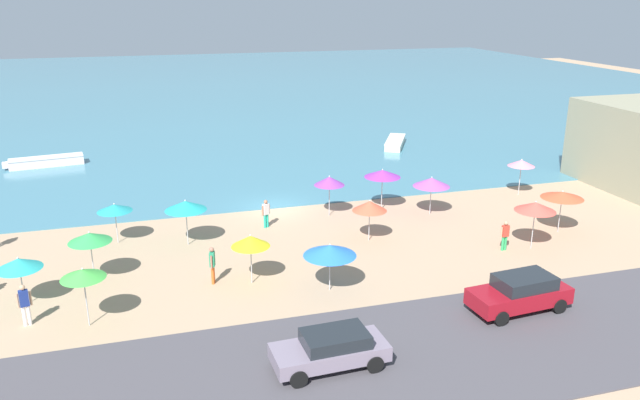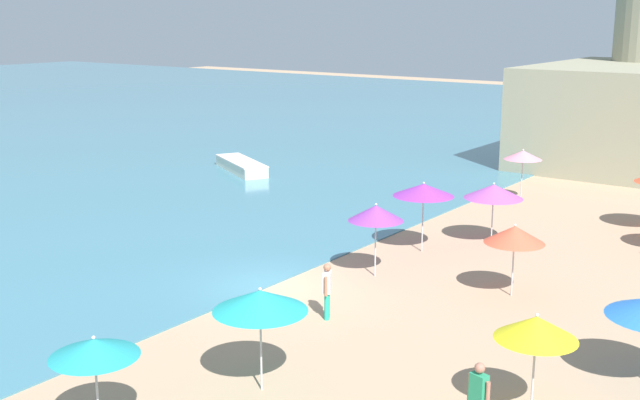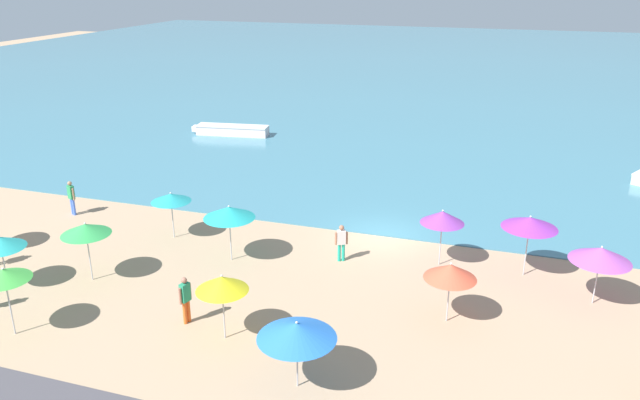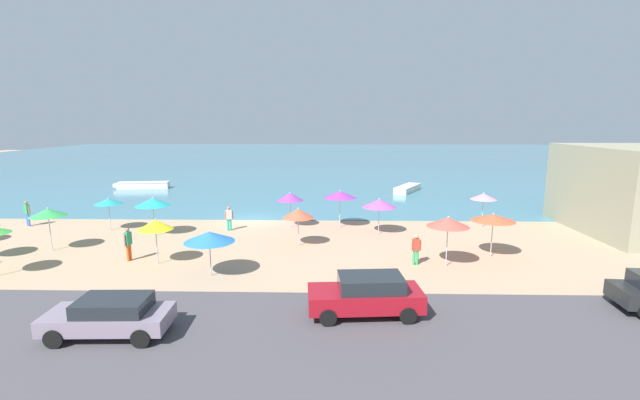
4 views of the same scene
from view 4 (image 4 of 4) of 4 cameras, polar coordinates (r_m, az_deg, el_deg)
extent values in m
plane|color=tan|center=(32.84, -8.70, -2.68)|extent=(160.00, 160.00, 0.00)
cube|color=teal|center=(86.99, -2.40, 5.55)|extent=(150.00, 110.00, 0.05)
cube|color=#48454A|center=(16.39, -20.14, -16.86)|extent=(80.00, 8.00, 0.06)
cylinder|color=#B2B2B7|center=(25.44, 21.92, -4.77)|extent=(0.05, 0.05, 2.08)
cone|color=#DC5130|center=(25.17, 22.10, -2.19)|extent=(2.35, 2.35, 0.37)
sphere|color=silver|center=(25.13, 22.14, -1.71)|extent=(0.08, 0.08, 0.08)
cylinder|color=#B2B2B7|center=(32.77, -26.24, -2.01)|extent=(0.05, 0.05, 1.87)
cone|color=teal|center=(32.58, -26.39, -0.16)|extent=(1.87, 1.87, 0.38)
sphere|color=silver|center=(32.55, -26.42, 0.22)|extent=(0.08, 0.08, 0.08)
cylinder|color=#B2B2B7|center=(24.04, -20.92, -5.78)|extent=(0.05, 0.05, 1.91)
cone|color=yellow|center=(23.75, -21.11, -3.08)|extent=(1.80, 1.80, 0.52)
sphere|color=silver|center=(23.69, -21.15, -2.41)|extent=(0.08, 0.08, 0.08)
cylinder|color=#B2B2B7|center=(30.14, -3.97, -1.83)|extent=(0.05, 0.05, 1.99)
cone|color=purple|center=(29.91, -4.00, 0.44)|extent=(1.86, 1.86, 0.53)
sphere|color=silver|center=(29.86, -4.01, 0.99)|extent=(0.08, 0.08, 0.08)
cylinder|color=#B2B2B7|center=(25.71, -2.91, -4.20)|extent=(0.05, 0.05, 1.78)
cone|color=#E25438|center=(25.45, -2.93, -1.78)|extent=(1.89, 1.89, 0.54)
sphere|color=silver|center=(25.39, -2.94, -1.12)|extent=(0.08, 0.08, 0.08)
cylinder|color=#B2B2B7|center=(30.13, 2.66, -1.64)|extent=(0.05, 0.05, 2.17)
cone|color=purple|center=(29.89, 2.68, 0.73)|extent=(2.26, 2.26, 0.46)
sphere|color=silver|center=(29.84, 2.69, 1.23)|extent=(0.08, 0.08, 0.08)
cylinder|color=#B2B2B7|center=(32.23, 20.83, -1.64)|extent=(0.05, 0.05, 2.05)
cone|color=pink|center=(32.02, 20.97, 0.44)|extent=(1.79, 1.79, 0.42)
sphere|color=silver|center=(31.98, 20.99, 0.87)|extent=(0.08, 0.08, 0.08)
cylinder|color=#B2B2B7|center=(28.75, 7.84, -2.66)|extent=(0.05, 0.05, 1.83)
cone|color=#A44AAA|center=(28.51, 7.90, -0.43)|extent=(2.26, 2.26, 0.54)
sphere|color=silver|center=(28.46, 7.91, 0.16)|extent=(0.08, 0.08, 0.08)
cylinder|color=#B2B2B7|center=(21.45, -14.41, -7.55)|extent=(0.05, 0.05, 1.76)
cone|color=blue|center=(21.14, -14.54, -4.76)|extent=(2.42, 2.42, 0.50)
sphere|color=silver|center=(21.07, -14.58, -4.02)|extent=(0.08, 0.08, 0.08)
cylinder|color=#B2B2B7|center=(29.22, -32.29, -3.74)|extent=(0.05, 0.05, 2.09)
cone|color=green|center=(28.98, -32.52, -1.41)|extent=(1.98, 1.98, 0.44)
sphere|color=silver|center=(28.94, -32.57, -0.93)|extent=(0.08, 0.08, 0.08)
cylinder|color=#B2B2B7|center=(30.01, -21.25, -2.53)|extent=(0.05, 0.05, 2.03)
cone|color=teal|center=(29.77, -21.40, -0.25)|extent=(2.23, 2.23, 0.50)
sphere|color=silver|center=(29.73, -21.44, 0.28)|extent=(0.08, 0.08, 0.08)
cylinder|color=#B2B2B7|center=(22.99, 16.55, -5.90)|extent=(0.05, 0.05, 2.17)
cone|color=#EC4E41|center=(22.68, 16.71, -2.82)|extent=(2.14, 2.14, 0.47)
sphere|color=silver|center=(22.62, 16.75, -2.16)|extent=(0.08, 0.08, 0.08)
cylinder|color=orange|center=(25.36, -23.98, -6.38)|extent=(0.14, 0.14, 0.88)
cylinder|color=orange|center=(25.23, -24.25, -6.48)|extent=(0.14, 0.14, 0.88)
cube|color=#268D61|center=(25.09, -24.25, -4.70)|extent=(0.31, 0.41, 0.70)
sphere|color=#A16A56|center=(24.98, -24.33, -3.64)|extent=(0.22, 0.22, 0.22)
cylinder|color=#A16A56|center=(25.27, -23.88, -4.68)|extent=(0.09, 0.09, 0.63)
cylinder|color=#A16A56|center=(24.93, -24.60, -4.94)|extent=(0.09, 0.09, 0.63)
cylinder|color=#2DA259|center=(23.00, 12.40, -7.50)|extent=(0.14, 0.14, 0.78)
cylinder|color=#2DA259|center=(23.06, 12.83, -7.47)|extent=(0.14, 0.14, 0.78)
cube|color=#BC3D2D|center=(22.83, 12.69, -5.82)|extent=(0.39, 0.27, 0.62)
sphere|color=tan|center=(22.71, 12.73, -4.75)|extent=(0.22, 0.22, 0.22)
cylinder|color=tan|center=(22.77, 12.11, -5.97)|extent=(0.09, 0.09, 0.56)
cylinder|color=tan|center=(22.92, 13.25, -5.91)|extent=(0.09, 0.09, 0.56)
cylinder|color=#1FAC8D|center=(30.04, -11.84, -3.23)|extent=(0.14, 0.14, 0.80)
cylinder|color=#1FAC8D|center=(30.00, -12.17, -3.26)|extent=(0.14, 0.14, 0.80)
cube|color=silver|center=(29.86, -12.06, -1.91)|extent=(0.42, 0.36, 0.64)
sphere|color=#A26A4F|center=(29.77, -12.09, -1.06)|extent=(0.22, 0.22, 0.22)
cylinder|color=#A26A4F|center=(29.92, -11.60, -1.96)|extent=(0.09, 0.09, 0.57)
cylinder|color=#A26A4F|center=(29.82, -12.50, -2.04)|extent=(0.09, 0.09, 0.57)
cylinder|color=#466FDE|center=(36.96, -34.31, -2.23)|extent=(0.14, 0.14, 0.88)
cylinder|color=#466FDE|center=(37.11, -34.45, -2.20)|extent=(0.14, 0.14, 0.88)
cube|color=#288E54|center=(36.90, -34.50, -1.02)|extent=(0.42, 0.34, 0.70)
sphere|color=#987357|center=(36.82, -34.58, -0.29)|extent=(0.22, 0.22, 0.22)
cylinder|color=#987357|center=(36.70, -34.30, -1.13)|extent=(0.09, 0.09, 0.63)
cylinder|color=#987357|center=(37.11, -34.69, -1.06)|extent=(0.09, 0.09, 0.63)
cylinder|color=black|center=(21.83, 35.14, -10.23)|extent=(0.66, 0.27, 0.64)
cube|color=gray|center=(16.96, -26.36, -14.03)|extent=(4.23, 1.88, 0.56)
cube|color=#1E2328|center=(16.67, -25.85, -12.47)|extent=(2.39, 1.61, 0.48)
cylinder|color=black|center=(17.08, -31.94, -15.41)|extent=(0.65, 0.24, 0.64)
cylinder|color=black|center=(18.35, -29.28, -13.37)|extent=(0.65, 0.24, 0.64)
cylinder|color=black|center=(15.85, -22.77, -16.61)|extent=(0.65, 0.24, 0.64)
cylinder|color=black|center=(17.21, -20.70, -14.25)|extent=(0.65, 0.24, 0.64)
cube|color=maroon|center=(16.82, 5.99, -12.89)|extent=(4.45, 2.09, 0.70)
cube|color=#1E2328|center=(16.62, 6.78, -10.88)|extent=(2.53, 1.73, 0.55)
cylinder|color=black|center=(16.06, 1.07, -15.38)|extent=(0.66, 0.27, 0.64)
cylinder|color=black|center=(17.56, 0.66, -13.05)|extent=(0.66, 0.27, 0.64)
cylinder|color=black|center=(16.52, 11.64, -14.84)|extent=(0.66, 0.27, 0.64)
cylinder|color=black|center=(17.98, 10.28, -12.64)|extent=(0.66, 0.27, 0.64)
cube|color=silver|center=(46.42, 11.59, 1.47)|extent=(3.54, 4.96, 0.55)
cube|color=silver|center=(48.92, 12.59, 1.94)|extent=(0.87, 0.75, 0.33)
cube|color=silver|center=(46.38, 11.60, 1.85)|extent=(3.61, 5.00, 0.08)
cube|color=silver|center=(51.39, -22.48, 1.79)|extent=(5.56, 1.96, 0.66)
cube|color=silver|center=(52.26, -25.57, 1.77)|extent=(0.53, 0.73, 0.39)
cube|color=silver|center=(51.34, -22.51, 2.20)|extent=(5.57, 2.04, 0.08)
camera|label=1|loc=(15.40, -112.69, 17.20)|focal=35.00mm
camera|label=2|loc=(29.31, -57.28, 8.26)|focal=45.00mm
camera|label=3|loc=(6.65, -1.20, 55.32)|focal=35.00mm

